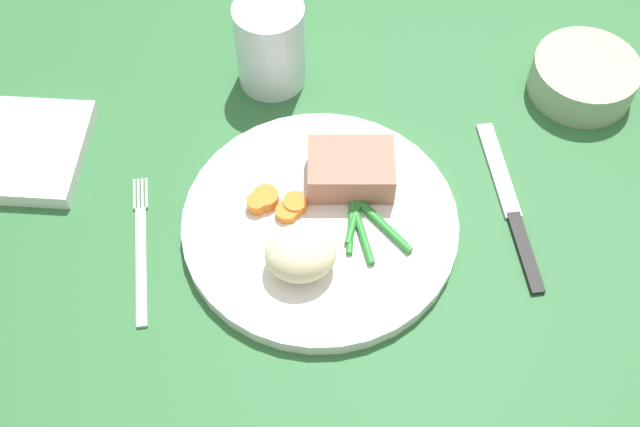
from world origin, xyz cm
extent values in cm
cube|color=#2D6B38|center=(0.00, 0.00, 1.00)|extent=(120.00, 90.00, 2.00)
cylinder|color=white|center=(-2.19, -2.74, 2.80)|extent=(26.84, 26.84, 1.60)
cube|color=#A86B56|center=(1.43, 1.49, 5.34)|extent=(9.16, 7.11, 3.49)
ellipsoid|color=beige|center=(-4.61, -7.57, 5.80)|extent=(6.61, 5.81, 4.40)
cylinder|color=orange|center=(-7.16, 0.08, 4.23)|extent=(2.54, 2.54, 1.25)
cylinder|color=orange|center=(-5.31, -1.81, 4.05)|extent=(2.18, 2.18, 0.90)
cylinder|color=orange|center=(-4.40, -0.98, 4.15)|extent=(2.35, 2.35, 1.10)
cylinder|color=orange|center=(-8.09, -0.57, 4.23)|extent=(1.97, 1.97, 1.27)
cylinder|color=#2D8C38|center=(3.58, -3.98, 3.92)|extent=(4.28, 6.34, 0.65)
cylinder|color=#2D8C38|center=(3.60, -4.39, 3.98)|extent=(4.79, 6.95, 0.75)
cylinder|color=#2D8C38|center=(1.48, -4.54, 3.97)|extent=(1.52, 7.96, 0.74)
cylinder|color=#2D8C38|center=(0.75, -3.42, 3.92)|extent=(2.16, 7.55, 0.63)
cylinder|color=#2D8C38|center=(0.99, -3.45, 3.96)|extent=(2.67, 5.55, 0.72)
cube|color=silver|center=(-19.62, -4.74, 2.20)|extent=(1.00, 13.00, 0.40)
cube|color=silver|center=(-20.22, 3.56, 2.20)|extent=(0.24, 3.60, 0.40)
cube|color=silver|center=(-19.82, 3.56, 2.20)|extent=(0.24, 3.60, 0.40)
cube|color=silver|center=(-19.42, 3.56, 2.20)|extent=(0.24, 3.60, 0.40)
cube|color=silver|center=(-19.02, 3.56, 2.20)|extent=(0.24, 3.60, 0.40)
cube|color=black|center=(16.97, -8.24, 2.20)|extent=(1.30, 9.00, 0.64)
cube|color=silver|center=(16.97, 1.76, 2.20)|extent=(1.70, 12.00, 0.40)
cylinder|color=silver|center=(-4.79, 17.82, 7.05)|extent=(7.54, 7.54, 10.10)
cylinder|color=silver|center=(-4.79, 17.82, 5.03)|extent=(6.94, 6.94, 6.05)
cylinder|color=#99B28C|center=(28.69, 11.48, 4.03)|extent=(11.43, 11.43, 4.07)
cylinder|color=#4C8C42|center=(28.69, 11.48, 4.95)|extent=(9.71, 9.71, 2.24)
cube|color=white|center=(-30.71, 10.13, 2.88)|extent=(13.32, 14.77, 1.76)
camera|label=1|loc=(-7.68, -43.56, 67.22)|focal=44.08mm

